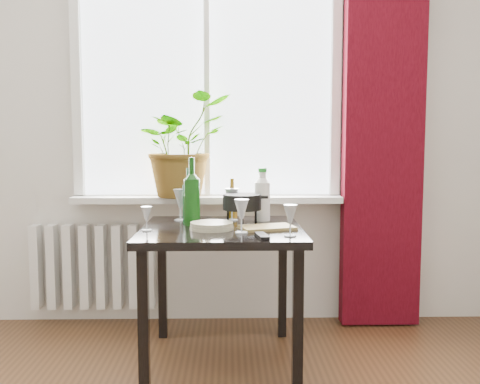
{
  "coord_description": "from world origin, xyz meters",
  "views": [
    {
      "loc": [
        0.14,
        -1.27,
        1.2
      ],
      "look_at": [
        0.2,
        1.55,
        0.93
      ],
      "focal_mm": 40.0,
      "sensor_mm": 36.0,
      "label": 1
    }
  ],
  "objects_px": {
    "wineglass_back_center": "(232,204)",
    "wineglass_back_left": "(180,204)",
    "bottle_amber": "(232,198)",
    "wine_bottle_left": "(189,195)",
    "wineglass_front_left": "(147,219)",
    "plate_stack": "(212,226)",
    "wineglass_far_right": "(290,220)",
    "tv_remote": "(262,236)",
    "radiator": "(93,266)",
    "potted_plant": "(181,145)",
    "table": "(222,244)",
    "wine_bottle_right": "(192,191)",
    "cleaning_bottle": "(262,194)",
    "fondue_pot": "(242,209)",
    "wineglass_front_right": "(241,216)",
    "cutting_board": "(267,227)"
  },
  "relations": [
    {
      "from": "radiator",
      "to": "cutting_board",
      "type": "height_order",
      "value": "cutting_board"
    },
    {
      "from": "potted_plant",
      "to": "tv_remote",
      "type": "height_order",
      "value": "potted_plant"
    },
    {
      "from": "bottle_amber",
      "to": "cutting_board",
      "type": "xyz_separation_m",
      "value": [
        0.18,
        -0.38,
        -0.11
      ]
    },
    {
      "from": "wine_bottle_right",
      "to": "cleaning_bottle",
      "type": "distance_m",
      "value": 0.43
    },
    {
      "from": "bottle_amber",
      "to": "table",
      "type": "bearing_deg",
      "value": -100.38
    },
    {
      "from": "plate_stack",
      "to": "fondue_pot",
      "type": "relative_size",
      "value": 0.94
    },
    {
      "from": "wine_bottle_left",
      "to": "wineglass_back_center",
      "type": "relative_size",
      "value": 1.63
    },
    {
      "from": "wineglass_back_center",
      "to": "fondue_pot",
      "type": "bearing_deg",
      "value": -65.84
    },
    {
      "from": "wineglass_back_left",
      "to": "tv_remote",
      "type": "distance_m",
      "value": 0.71
    },
    {
      "from": "radiator",
      "to": "wineglass_front_left",
      "type": "relative_size",
      "value": 6.26
    },
    {
      "from": "tv_remote",
      "to": "wineglass_far_right",
      "type": "bearing_deg",
      "value": 3.48
    },
    {
      "from": "potted_plant",
      "to": "wineglass_back_center",
      "type": "height_order",
      "value": "potted_plant"
    },
    {
      "from": "table",
      "to": "potted_plant",
      "type": "relative_size",
      "value": 1.31
    },
    {
      "from": "wine_bottle_left",
      "to": "wineglass_far_right",
      "type": "relative_size",
      "value": 1.99
    },
    {
      "from": "wineglass_far_right",
      "to": "tv_remote",
      "type": "relative_size",
      "value": 1.03
    },
    {
      "from": "potted_plant",
      "to": "cleaning_bottle",
      "type": "distance_m",
      "value": 0.66
    },
    {
      "from": "wineglass_back_left",
      "to": "fondue_pot",
      "type": "relative_size",
      "value": 0.77
    },
    {
      "from": "cleaning_bottle",
      "to": "cutting_board",
      "type": "relative_size",
      "value": 1.13
    },
    {
      "from": "wineglass_back_left",
      "to": "plate_stack",
      "type": "height_order",
      "value": "wineglass_back_left"
    },
    {
      "from": "wineglass_front_right",
      "to": "wineglass_front_left",
      "type": "relative_size",
      "value": 1.37
    },
    {
      "from": "radiator",
      "to": "fondue_pot",
      "type": "xyz_separation_m",
      "value": [
        0.96,
        -0.51,
        0.44
      ]
    },
    {
      "from": "bottle_amber",
      "to": "wine_bottle_left",
      "type": "bearing_deg",
      "value": -144.26
    },
    {
      "from": "wine_bottle_right",
      "to": "tv_remote",
      "type": "relative_size",
      "value": 2.47
    },
    {
      "from": "wine_bottle_left",
      "to": "wineglass_far_right",
      "type": "xyz_separation_m",
      "value": [
        0.52,
        -0.42,
        -0.08
      ]
    },
    {
      "from": "potted_plant",
      "to": "wineglass_back_left",
      "type": "relative_size",
      "value": 3.46
    },
    {
      "from": "potted_plant",
      "to": "wineglass_front_right",
      "type": "xyz_separation_m",
      "value": [
        0.36,
        -0.75,
        -0.34
      ]
    },
    {
      "from": "table",
      "to": "tv_remote",
      "type": "distance_m",
      "value": 0.38
    },
    {
      "from": "wine_bottle_left",
      "to": "cutting_board",
      "type": "relative_size",
      "value": 1.14
    },
    {
      "from": "table",
      "to": "potted_plant",
      "type": "xyz_separation_m",
      "value": [
        -0.26,
        0.57,
        0.52
      ]
    },
    {
      "from": "wine_bottle_left",
      "to": "wineglass_front_left",
      "type": "height_order",
      "value": "wine_bottle_left"
    },
    {
      "from": "wine_bottle_left",
      "to": "bottle_amber",
      "type": "height_order",
      "value": "wine_bottle_left"
    },
    {
      "from": "wineglass_back_center",
      "to": "wineglass_back_left",
      "type": "xyz_separation_m",
      "value": [
        -0.3,
        0.0,
        -0.0
      ]
    },
    {
      "from": "radiator",
      "to": "wine_bottle_right",
      "type": "height_order",
      "value": "wine_bottle_right"
    },
    {
      "from": "radiator",
      "to": "bottle_amber",
      "type": "height_order",
      "value": "bottle_amber"
    },
    {
      "from": "table",
      "to": "bottle_amber",
      "type": "distance_m",
      "value": 0.39
    },
    {
      "from": "wineglass_back_left",
      "to": "fondue_pot",
      "type": "distance_m",
      "value": 0.38
    },
    {
      "from": "wineglass_back_center",
      "to": "wineglass_back_left",
      "type": "bearing_deg",
      "value": 179.06
    },
    {
      "from": "bottle_amber",
      "to": "wineglass_far_right",
      "type": "xyz_separation_m",
      "value": [
        0.28,
        -0.6,
        -0.04
      ]
    },
    {
      "from": "radiator",
      "to": "table",
      "type": "bearing_deg",
      "value": -36.54
    },
    {
      "from": "wine_bottle_left",
      "to": "cleaning_bottle",
      "type": "bearing_deg",
      "value": 11.91
    },
    {
      "from": "cleaning_bottle",
      "to": "wineglass_front_left",
      "type": "xyz_separation_m",
      "value": [
        -0.62,
        -0.34,
        -0.09
      ]
    },
    {
      "from": "wineglass_back_center",
      "to": "wineglass_front_right",
      "type": "bearing_deg",
      "value": -83.86
    },
    {
      "from": "potted_plant",
      "to": "wineglass_back_left",
      "type": "bearing_deg",
      "value": -86.18
    },
    {
      "from": "wineglass_front_right",
      "to": "bottle_amber",
      "type": "bearing_deg",
      "value": 94.9
    },
    {
      "from": "wineglass_front_left",
      "to": "plate_stack",
      "type": "bearing_deg",
      "value": 6.71
    },
    {
      "from": "table",
      "to": "cleaning_bottle",
      "type": "relative_size",
      "value": 2.73
    },
    {
      "from": "wineglass_back_left",
      "to": "wineglass_front_left",
      "type": "distance_m",
      "value": 0.38
    },
    {
      "from": "wineglass_front_left",
      "to": "tv_remote",
      "type": "relative_size",
      "value": 0.83
    },
    {
      "from": "radiator",
      "to": "potted_plant",
      "type": "bearing_deg",
      "value": -5.96
    },
    {
      "from": "wine_bottle_right",
      "to": "bottle_amber",
      "type": "height_order",
      "value": "wine_bottle_right"
    }
  ]
}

